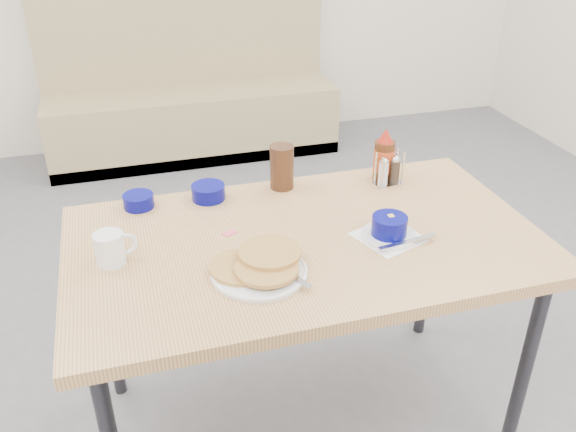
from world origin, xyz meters
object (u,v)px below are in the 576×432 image
object	(u,v)px
booth_bench	(191,101)
amber_tumbler	(282,167)
condiment_caddy	(389,173)
syrup_bottle	(384,157)
grits_setting	(389,229)
creamer_bowl	(139,201)
dining_table	(306,255)
pancake_plate	(259,267)
coffee_mug	(111,248)
butter_bowl	(208,192)

from	to	relation	value
booth_bench	amber_tumbler	distance (m)	2.25
condiment_caddy	syrup_bottle	xyz separation A→B (m)	(-0.00, 0.04, 0.04)
grits_setting	creamer_bowl	size ratio (longest dim) A/B	2.42
dining_table	pancake_plate	size ratio (longest dim) A/B	5.35
booth_bench	creamer_bowl	bearing A→B (deg)	-101.85
dining_table	coffee_mug	world-z (taller)	coffee_mug
amber_tumbler	booth_bench	bearing A→B (deg)	90.58
coffee_mug	butter_bowl	distance (m)	0.44
creamer_bowl	condiment_caddy	bearing A→B (deg)	-4.88
grits_setting	condiment_caddy	xyz separation A→B (m)	(0.15, 0.33, 0.01)
pancake_plate	condiment_caddy	bearing A→B (deg)	35.45
coffee_mug	grits_setting	distance (m)	0.80
syrup_bottle	booth_bench	bearing A→B (deg)	99.76
dining_table	creamer_bowl	xyz separation A→B (m)	(-0.46, 0.33, 0.08)
pancake_plate	booth_bench	bearing A→B (deg)	86.22
coffee_mug	grits_setting	size ratio (longest dim) A/B	0.50
grits_setting	condiment_caddy	bearing A→B (deg)	65.83
booth_bench	syrup_bottle	distance (m)	2.31
dining_table	pancake_plate	world-z (taller)	pancake_plate
dining_table	amber_tumbler	size ratio (longest dim) A/B	9.15
pancake_plate	coffee_mug	bearing A→B (deg)	156.74
dining_table	grits_setting	distance (m)	0.26
coffee_mug	amber_tumbler	world-z (taller)	amber_tumbler
butter_bowl	condiment_caddy	xyz separation A→B (m)	(0.62, -0.07, 0.02)
dining_table	grits_setting	xyz separation A→B (m)	(0.24, -0.07, 0.09)
coffee_mug	amber_tumbler	distance (m)	0.66
coffee_mug	condiment_caddy	bearing A→B (deg)	14.11
pancake_plate	amber_tumbler	xyz separation A→B (m)	(0.20, 0.48, 0.06)
coffee_mug	syrup_bottle	world-z (taller)	syrup_bottle
booth_bench	condiment_caddy	size ratio (longest dim) A/B	15.86
creamer_bowl	amber_tumbler	distance (m)	0.49
condiment_caddy	pancake_plate	bearing A→B (deg)	-152.10
creamer_bowl	booth_bench	bearing A→B (deg)	78.15
dining_table	butter_bowl	size ratio (longest dim) A/B	12.65
butter_bowl	condiment_caddy	distance (m)	0.62
pancake_plate	butter_bowl	bearing A→B (deg)	97.18
dining_table	syrup_bottle	xyz separation A→B (m)	(0.38, 0.31, 0.14)
booth_bench	condiment_caddy	world-z (taller)	booth_bench
creamer_bowl	pancake_plate	bearing A→B (deg)	-58.85
amber_tumbler	coffee_mug	bearing A→B (deg)	-151.41
pancake_plate	creamer_bowl	distance (m)	0.55
booth_bench	pancake_plate	xyz separation A→B (m)	(-0.18, -2.67, 0.43)
dining_table	grits_setting	world-z (taller)	grits_setting
coffee_mug	creamer_bowl	world-z (taller)	coffee_mug
pancake_plate	creamer_bowl	size ratio (longest dim) A/B	2.66
grits_setting	amber_tumbler	bearing A→B (deg)	117.57
coffee_mug	pancake_plate	bearing A→B (deg)	-23.26
coffee_mug	butter_bowl	size ratio (longest dim) A/B	1.08
coffee_mug	creamer_bowl	bearing A→B (deg)	73.03
booth_bench	coffee_mug	xyz separation A→B (m)	(-0.56, -2.51, 0.46)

